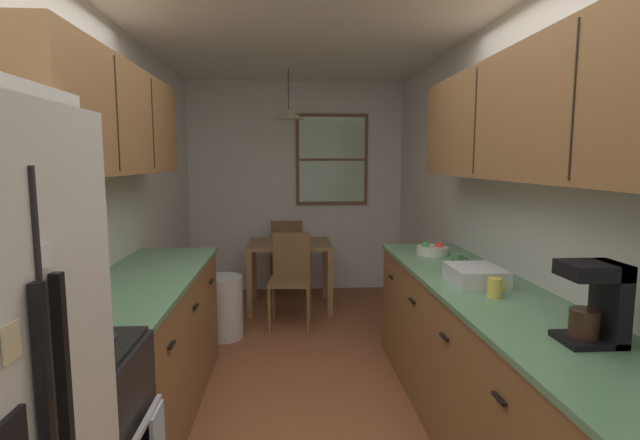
% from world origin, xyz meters
% --- Properties ---
extents(ground_plane, '(12.00, 12.00, 0.00)m').
position_xyz_m(ground_plane, '(0.00, 1.00, 0.00)').
color(ground_plane, brown).
extents(wall_left, '(0.10, 9.00, 2.55)m').
position_xyz_m(wall_left, '(-1.35, 1.00, 1.27)').
color(wall_left, silver).
rests_on(wall_left, ground).
extents(wall_right, '(0.10, 9.00, 2.55)m').
position_xyz_m(wall_right, '(1.35, 1.00, 1.27)').
color(wall_right, silver).
rests_on(wall_right, ground).
extents(wall_back, '(4.40, 0.10, 2.55)m').
position_xyz_m(wall_back, '(0.00, 3.65, 1.27)').
color(wall_back, silver).
rests_on(wall_back, ground).
extents(ceiling_slab, '(4.40, 9.00, 0.08)m').
position_xyz_m(ceiling_slab, '(0.00, 1.00, 2.59)').
color(ceiling_slab, white).
extents(counter_left, '(0.64, 1.90, 0.90)m').
position_xyz_m(counter_left, '(-1.00, 0.68, 0.45)').
color(counter_left, olive).
rests_on(counter_left, ground).
extents(upper_cabinets_left, '(0.33, 1.98, 0.63)m').
position_xyz_m(upper_cabinets_left, '(-1.14, 0.63, 1.84)').
color(upper_cabinets_left, olive).
extents(counter_right, '(0.64, 3.23, 0.90)m').
position_xyz_m(counter_right, '(1.00, 0.06, 0.45)').
color(counter_right, olive).
rests_on(counter_right, ground).
extents(upper_cabinets_right, '(0.33, 2.91, 0.66)m').
position_xyz_m(upper_cabinets_right, '(1.14, 0.01, 1.83)').
color(upper_cabinets_right, olive).
extents(dining_table, '(0.88, 0.72, 0.72)m').
position_xyz_m(dining_table, '(-0.09, 2.86, 0.60)').
color(dining_table, olive).
rests_on(dining_table, ground).
extents(dining_chair_near, '(0.43, 0.43, 0.90)m').
position_xyz_m(dining_chair_near, '(-0.09, 2.29, 0.50)').
color(dining_chair_near, brown).
rests_on(dining_chair_near, ground).
extents(dining_chair_far, '(0.44, 0.44, 0.90)m').
position_xyz_m(dining_chair_far, '(-0.11, 3.43, 0.50)').
color(dining_chair_far, brown).
rests_on(dining_chair_far, ground).
extents(pendant_light, '(0.33, 0.33, 0.51)m').
position_xyz_m(pendant_light, '(-0.09, 2.86, 2.09)').
color(pendant_light, black).
extents(back_window, '(0.88, 0.05, 1.10)m').
position_xyz_m(back_window, '(0.43, 3.58, 1.62)').
color(back_window, brown).
extents(trash_bin, '(0.36, 0.36, 0.57)m').
position_xyz_m(trash_bin, '(-0.70, 1.99, 0.28)').
color(trash_bin, silver).
rests_on(trash_bin, ground).
extents(storage_canister, '(0.12, 0.12, 0.16)m').
position_xyz_m(storage_canister, '(-1.00, -0.12, 0.98)').
color(storage_canister, '#D84C19').
rests_on(storage_canister, counter_left).
extents(dish_towel, '(0.02, 0.16, 0.24)m').
position_xyz_m(dish_towel, '(-0.64, -0.42, 0.50)').
color(dish_towel, silver).
extents(coffee_maker, '(0.22, 0.18, 0.32)m').
position_xyz_m(coffee_maker, '(1.08, -0.55, 1.07)').
color(coffee_maker, black).
rests_on(coffee_maker, counter_right).
extents(mug_by_coffeemaker, '(0.11, 0.08, 0.10)m').
position_xyz_m(mug_by_coffeemaker, '(0.96, 0.09, 0.95)').
color(mug_by_coffeemaker, '#E5CC4C').
rests_on(mug_by_coffeemaker, counter_right).
extents(mug_spare, '(0.11, 0.07, 0.10)m').
position_xyz_m(mug_spare, '(0.98, 0.71, 0.95)').
color(mug_spare, '#3F7F4C').
rests_on(mug_spare, counter_right).
extents(fruit_bowl, '(0.24, 0.24, 0.09)m').
position_xyz_m(fruit_bowl, '(0.98, 1.22, 0.94)').
color(fruit_bowl, silver).
rests_on(fruit_bowl, counter_right).
extents(dish_rack, '(0.28, 0.34, 0.10)m').
position_xyz_m(dish_rack, '(0.96, 0.35, 0.95)').
color(dish_rack, silver).
rests_on(dish_rack, counter_right).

